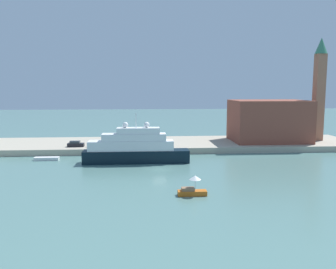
# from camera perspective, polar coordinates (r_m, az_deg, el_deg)

# --- Properties ---
(ground) EXTENTS (400.00, 400.00, 0.00)m
(ground) POSITION_cam_1_polar(r_m,az_deg,el_deg) (71.14, -1.36, -5.66)
(ground) COLOR slate
(quay_dock) EXTENTS (110.00, 21.74, 1.52)m
(quay_dock) POSITION_cam_1_polar(r_m,az_deg,el_deg) (97.35, -2.14, -1.62)
(quay_dock) COLOR #ADA38E
(quay_dock) RESTS_ON ground
(large_yacht) EXTENTS (22.90, 4.02, 10.81)m
(large_yacht) POSITION_cam_1_polar(r_m,az_deg,el_deg) (77.48, -5.36, -2.25)
(large_yacht) COLOR black
(large_yacht) RESTS_ON ground
(small_motorboat) EXTENTS (4.39, 1.77, 3.08)m
(small_motorboat) POSITION_cam_1_polar(r_m,az_deg,el_deg) (54.52, 3.93, -8.65)
(small_motorboat) COLOR #C66019
(small_motorboat) RESTS_ON ground
(work_barge) EXTENTS (5.41, 1.60, 0.71)m
(work_barge) POSITION_cam_1_polar(r_m,az_deg,el_deg) (84.67, -18.88, -3.68)
(work_barge) COLOR silver
(work_barge) RESTS_ON ground
(harbor_building) EXTENTS (20.10, 14.24, 11.28)m
(harbor_building) POSITION_cam_1_polar(r_m,az_deg,el_deg) (101.76, 15.85, 2.13)
(harbor_building) COLOR brown
(harbor_building) RESTS_ON quay_dock
(bell_tower) EXTENTS (3.33, 3.33, 28.23)m
(bell_tower) POSITION_cam_1_polar(r_m,az_deg,el_deg) (107.62, 23.09, 7.23)
(bell_tower) COLOR #9E664C
(bell_tower) RESTS_ON quay_dock
(parked_car) EXTENTS (4.09, 1.64, 1.45)m
(parked_car) POSITION_cam_1_polar(r_m,az_deg,el_deg) (92.03, -14.59, -1.51)
(parked_car) COLOR black
(parked_car) RESTS_ON quay_dock
(person_figure) EXTENTS (0.36, 0.36, 1.78)m
(person_figure) POSITION_cam_1_polar(r_m,az_deg,el_deg) (90.26, -12.49, -1.50)
(person_figure) COLOR maroon
(person_figure) RESTS_ON quay_dock
(mooring_bollard) EXTENTS (0.41, 0.41, 0.89)m
(mooring_bollard) POSITION_cam_1_polar(r_m,az_deg,el_deg) (87.50, -4.07, -1.87)
(mooring_bollard) COLOR black
(mooring_bollard) RESTS_ON quay_dock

